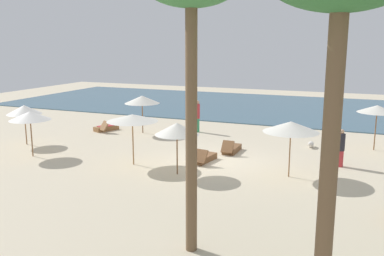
{
  "coord_description": "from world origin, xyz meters",
  "views": [
    {
      "loc": [
        6.24,
        -18.02,
        5.44
      ],
      "look_at": [
        -1.85,
        1.55,
        1.1
      ],
      "focal_mm": 39.7,
      "sensor_mm": 36.0,
      "label": 1
    }
  ],
  "objects": [
    {
      "name": "umbrella_3",
      "position": [
        -10.44,
        -0.93,
        1.89
      ],
      "size": [
        1.81,
        1.81,
        2.13
      ],
      "color": "brown",
      "rests_on": "ground_plane"
    },
    {
      "name": "umbrella_4",
      "position": [
        -8.4,
        -2.68,
        1.98
      ],
      "size": [
        1.93,
        1.93,
        2.19
      ],
      "color": "brown",
      "rests_on": "ground_plane"
    },
    {
      "name": "umbrella_5",
      "position": [
        -0.8,
        -2.6,
        1.94
      ],
      "size": [
        1.83,
        1.83,
        2.19
      ],
      "color": "brown",
      "rests_on": "ground_plane"
    },
    {
      "name": "umbrella_1",
      "position": [
        3.56,
        -1.16,
        2.09
      ],
      "size": [
        2.25,
        2.25,
        2.3
      ],
      "color": "brown",
      "rests_on": "ground_plane"
    },
    {
      "name": "lounger_4",
      "position": [
        0.23,
        1.7,
        0.17
      ],
      "size": [
        0.62,
        1.69,
        0.7
      ],
      "color": "brown",
      "rests_on": "ground_plane"
    },
    {
      "name": "person_0",
      "position": [
        5.38,
        1.17,
        0.85
      ],
      "size": [
        0.48,
        0.48,
        1.68
      ],
      "color": "#BF3338",
      "rests_on": "ground_plane"
    },
    {
      "name": "dog",
      "position": [
        3.77,
        4.18,
        0.17
      ],
      "size": [
        0.33,
        0.71,
        0.33
      ],
      "color": "silver",
      "rests_on": "ground_plane"
    },
    {
      "name": "lounger_3",
      "position": [
        -8.51,
        3.73,
        0.18
      ],
      "size": [
        1.23,
        1.77,
        0.71
      ],
      "color": "olive",
      "rests_on": "ground_plane"
    },
    {
      "name": "ground_plane",
      "position": [
        0.0,
        0.0,
        0.0
      ],
      "size": [
        60.0,
        60.0,
        0.0
      ],
      "primitive_type": "plane",
      "color": "beige"
    },
    {
      "name": "lounger_1",
      "position": [
        -0.46,
        -0.42,
        0.17
      ],
      "size": [
        0.84,
        1.75,
        0.71
      ],
      "color": "brown",
      "rests_on": "ground_plane"
    },
    {
      "name": "ocean_water",
      "position": [
        0.0,
        17.0,
        0.03
      ],
      "size": [
        48.0,
        16.0,
        0.06
      ],
      "primitive_type": "cube",
      "color": "#3D6075",
      "rests_on": "ground_plane"
    },
    {
      "name": "umbrella_0",
      "position": [
        -6.09,
        4.03,
        2.03
      ],
      "size": [
        2.09,
        2.09,
        2.26
      ],
      "color": "brown",
      "rests_on": "ground_plane"
    },
    {
      "name": "umbrella_2",
      "position": [
        6.81,
        4.9,
        2.12
      ],
      "size": [
        1.93,
        1.93,
        2.3
      ],
      "color": "brown",
      "rests_on": "ground_plane"
    },
    {
      "name": "umbrella_6",
      "position": [
        -3.21,
        -2.04,
        2.13
      ],
      "size": [
        2.27,
        2.27,
        2.29
      ],
      "color": "olive",
      "rests_on": "ground_plane"
    },
    {
      "name": "person_1",
      "position": [
        -3.13,
        5.53,
        1.01
      ],
      "size": [
        0.4,
        0.4,
        1.95
      ],
      "color": "#338C59",
      "rests_on": "ground_plane"
    }
  ]
}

